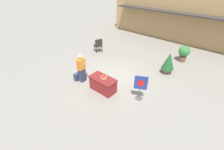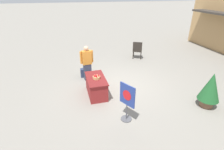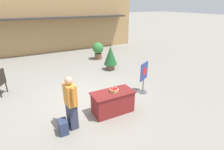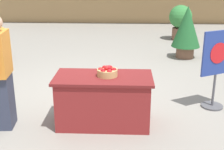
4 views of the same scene
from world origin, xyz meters
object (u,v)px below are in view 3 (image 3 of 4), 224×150
(apple_basket, at_px, (114,90))
(poster_board, at_px, (144,76))
(backpack, at_px, (63,127))
(potted_plant_far_right, at_px, (110,57))
(display_table, at_px, (113,102))
(potted_plant_far_left, at_px, (98,50))
(person_visitor, at_px, (71,103))

(apple_basket, bearing_deg, poster_board, 20.44)
(apple_basket, xyz_separation_m, backpack, (-1.81, -0.30, -0.60))
(potted_plant_far_right, bearing_deg, poster_board, -91.42)
(display_table, height_order, apple_basket, apple_basket)
(poster_board, xyz_separation_m, potted_plant_far_left, (0.27, 5.24, -0.07))
(display_table, xyz_separation_m, poster_board, (1.79, 0.66, 0.34))
(display_table, distance_m, potted_plant_far_right, 4.19)
(display_table, xyz_separation_m, potted_plant_far_right, (1.86, 3.74, 0.37))
(display_table, height_order, person_visitor, person_visitor)
(potted_plant_far_left, bearing_deg, backpack, -121.66)
(person_visitor, bearing_deg, backpack, -162.60)
(backpack, height_order, potted_plant_far_left, potted_plant_far_left)
(person_visitor, height_order, poster_board, person_visitor)
(potted_plant_far_left, bearing_deg, display_table, -109.22)
(apple_basket, relative_size, potted_plant_far_left, 0.26)
(apple_basket, height_order, potted_plant_far_left, potted_plant_far_left)
(display_table, relative_size, poster_board, 1.09)
(display_table, xyz_separation_m, person_visitor, (-1.44, -0.15, 0.46))
(person_visitor, bearing_deg, display_table, -0.00)
(display_table, relative_size, apple_basket, 4.84)
(backpack, xyz_separation_m, potted_plant_far_left, (3.81, 6.19, 0.44))
(apple_basket, height_order, person_visitor, person_visitor)
(potted_plant_far_left, bearing_deg, potted_plant_far_right, -95.20)
(person_visitor, relative_size, potted_plant_far_right, 1.23)
(potted_plant_far_left, bearing_deg, poster_board, -92.98)
(backpack, height_order, poster_board, poster_board)
(apple_basket, distance_m, backpack, 1.93)
(potted_plant_far_right, bearing_deg, display_table, -116.46)
(display_table, relative_size, person_visitor, 0.86)
(poster_board, bearing_deg, potted_plant_far_right, 150.99)
(display_table, bearing_deg, backpack, -170.86)
(poster_board, distance_m, potted_plant_far_right, 3.08)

